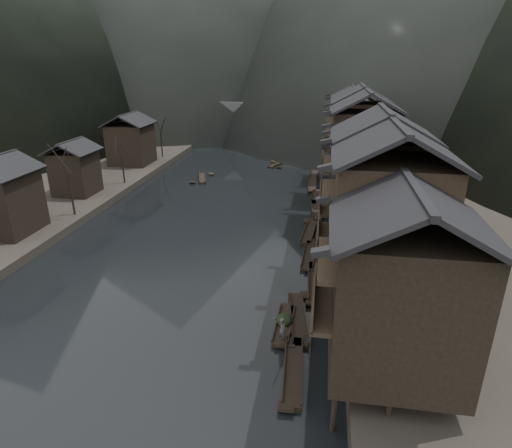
# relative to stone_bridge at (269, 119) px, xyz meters

# --- Properties ---
(water) EXTENTS (300.00, 300.00, 0.00)m
(water) POSITION_rel_stone_bridge_xyz_m (0.00, -72.00, -5.11)
(water) COLOR black
(water) RESTS_ON ground
(right_bank) EXTENTS (40.00, 200.00, 1.80)m
(right_bank) POSITION_rel_stone_bridge_xyz_m (35.00, -32.00, -4.21)
(right_bank) COLOR #2D2823
(right_bank) RESTS_ON ground
(left_bank) EXTENTS (40.00, 200.00, 1.20)m
(left_bank) POSITION_rel_stone_bridge_xyz_m (-35.00, -32.00, -4.51)
(left_bank) COLOR #2D2823
(left_bank) RESTS_ON ground
(stilt_houses) EXTENTS (9.00, 67.60, 15.55)m
(stilt_houses) POSITION_rel_stone_bridge_xyz_m (17.28, -52.90, 3.94)
(stilt_houses) COLOR black
(stilt_houses) RESTS_ON ground
(left_houses) EXTENTS (8.10, 53.20, 8.73)m
(left_houses) POSITION_rel_stone_bridge_xyz_m (-20.50, -51.88, 0.55)
(left_houses) COLOR black
(left_houses) RESTS_ON left_bank
(bare_trees) EXTENTS (3.81, 61.14, 7.63)m
(bare_trees) POSITION_rel_stone_bridge_xyz_m (-17.00, -56.23, 1.28)
(bare_trees) COLOR black
(bare_trees) RESTS_ON left_bank
(moored_sampans) EXTENTS (2.87, 67.49, 0.47)m
(moored_sampans) POSITION_rel_stone_bridge_xyz_m (11.94, -48.93, -4.91)
(moored_sampans) COLOR black
(moored_sampans) RESTS_ON water
(midriver_boats) EXTENTS (13.47, 34.98, 0.45)m
(midriver_boats) POSITION_rel_stone_bridge_xyz_m (-1.07, -19.98, -4.91)
(midriver_boats) COLOR black
(midriver_boats) RESTS_ON water
(stone_bridge) EXTENTS (40.00, 6.00, 9.00)m
(stone_bridge) POSITION_rel_stone_bridge_xyz_m (0.00, 0.00, 0.00)
(stone_bridge) COLOR #4C4C4F
(stone_bridge) RESTS_ON ground
(hero_sampan) EXTENTS (1.30, 5.58, 0.44)m
(hero_sampan) POSITION_rel_stone_bridge_xyz_m (10.70, -73.45, -4.91)
(hero_sampan) COLOR black
(hero_sampan) RESTS_ON water
(cargo_heap) EXTENTS (1.22, 1.60, 0.73)m
(cargo_heap) POSITION_rel_stone_bridge_xyz_m (10.70, -73.19, -4.30)
(cargo_heap) COLOR black
(cargo_heap) RESTS_ON hero_sampan
(boatman) EXTENTS (0.80, 0.78, 1.86)m
(boatman) POSITION_rel_stone_bridge_xyz_m (10.76, -75.39, -3.74)
(boatman) COLOR #4D4D4F
(boatman) RESTS_ON hero_sampan
(bamboo_pole) EXTENTS (1.42, 2.53, 3.15)m
(bamboo_pole) POSITION_rel_stone_bridge_xyz_m (10.96, -75.39, -1.23)
(bamboo_pole) COLOR #8C7A51
(bamboo_pole) RESTS_ON boatman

